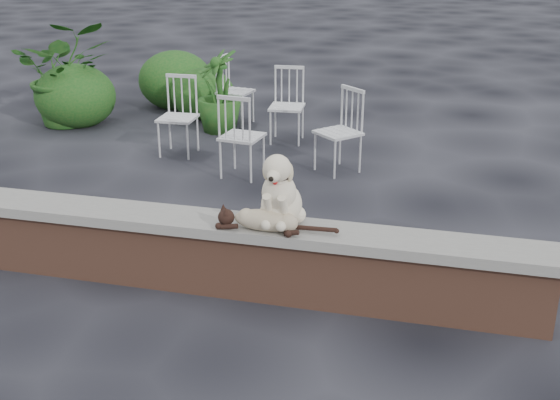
% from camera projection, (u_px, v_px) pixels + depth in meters
% --- Properties ---
extents(ground, '(60.00, 60.00, 0.00)m').
position_uv_depth(ground, '(151.00, 279.00, 5.55)').
color(ground, black).
rests_on(ground, ground).
extents(brick_wall, '(6.00, 0.30, 0.50)m').
position_uv_depth(brick_wall, '(148.00, 251.00, 5.46)').
color(brick_wall, brown).
rests_on(brick_wall, ground).
extents(capstone, '(6.20, 0.40, 0.08)m').
position_uv_depth(capstone, '(146.00, 217.00, 5.35)').
color(capstone, slate).
rests_on(capstone, brick_wall).
extents(dog, '(0.39, 0.50, 0.58)m').
position_uv_depth(dog, '(282.00, 187.00, 5.04)').
color(dog, beige).
rests_on(dog, capstone).
extents(cat, '(1.04, 0.27, 0.18)m').
position_uv_depth(cat, '(266.00, 219.00, 4.99)').
color(cat, tan).
rests_on(cat, capstone).
extents(chair_e, '(0.65, 0.65, 0.94)m').
position_uv_depth(chair_e, '(235.00, 90.00, 9.65)').
color(chair_e, silver).
rests_on(chair_e, ground).
extents(chair_a, '(0.57, 0.57, 0.94)m').
position_uv_depth(chair_a, '(177.00, 117.00, 8.36)').
color(chair_a, silver).
rests_on(chair_a, ground).
extents(chair_b, '(0.60, 0.60, 0.94)m').
position_uv_depth(chair_b, '(287.00, 106.00, 8.86)').
color(chair_b, silver).
rests_on(chair_b, ground).
extents(chair_d, '(0.79, 0.79, 0.94)m').
position_uv_depth(chair_d, '(338.00, 131.00, 7.78)').
color(chair_d, silver).
rests_on(chair_d, ground).
extents(chair_c, '(0.63, 0.63, 0.94)m').
position_uv_depth(chair_c, '(242.00, 135.00, 7.64)').
color(chair_c, silver).
rests_on(chair_c, ground).
extents(potted_plant_a, '(1.69, 1.62, 1.44)m').
position_uv_depth(potted_plant_a, '(66.00, 73.00, 9.54)').
color(potted_plant_a, '#154A17').
rests_on(potted_plant_a, ground).
extents(potted_plant_b, '(0.85, 0.85, 1.09)m').
position_uv_depth(potted_plant_b, '(219.00, 91.00, 9.26)').
color(potted_plant_b, '#154A17').
rests_on(potted_plant_b, ground).
extents(shrubbery, '(2.58, 2.32, 0.89)m').
position_uv_depth(shrubbery, '(145.00, 89.00, 10.10)').
color(shrubbery, '#154A17').
rests_on(shrubbery, ground).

